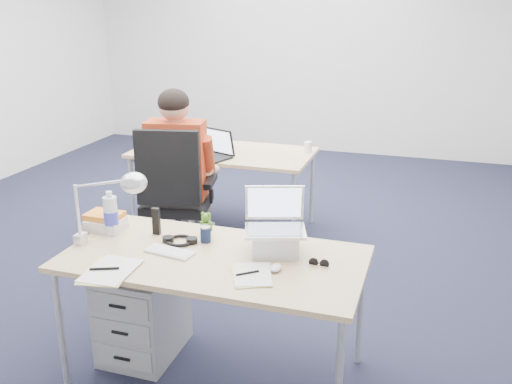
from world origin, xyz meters
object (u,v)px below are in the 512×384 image
at_px(drawer_pedestal_near, 143,311).
at_px(cordless_phone, 156,221).
at_px(silver_laptop, 275,223).
at_px(far_cup, 308,147).
at_px(water_bottle, 111,213).
at_px(desk_near, 214,264).
at_px(drawer_pedestal_far, 172,194).
at_px(headphones, 180,240).
at_px(computer_mouse, 276,268).
at_px(office_chair, 177,227).
at_px(can_koozie, 206,234).
at_px(book_stack, 105,221).
at_px(sunglasses, 319,263).
at_px(desk_lamp, 99,207).
at_px(wireless_keyboard, 170,252).
at_px(desk_far, 223,156).
at_px(seated_person, 182,175).
at_px(bear_figurine, 206,224).
at_px(dark_laptop, 208,143).

relative_size(drawer_pedestal_near, cordless_phone, 3.45).
xyz_separation_m(silver_laptop, cordless_phone, (-0.72, 0.03, -0.09)).
xyz_separation_m(drawer_pedestal_near, silver_laptop, (0.78, 0.08, 0.63)).
xyz_separation_m(silver_laptop, far_cup, (-0.30, 2.12, -0.12)).
bearing_deg(water_bottle, cordless_phone, 17.63).
height_order(desk_near, drawer_pedestal_far, desk_near).
relative_size(silver_laptop, headphones, 1.70).
distance_m(computer_mouse, headphones, 0.63).
bearing_deg(office_chair, can_koozie, -68.85).
xyz_separation_m(headphones, cordless_phone, (-0.18, 0.07, 0.06)).
bearing_deg(silver_laptop, book_stack, 161.49).
xyz_separation_m(sunglasses, desk_lamp, (-1.19, -0.13, 0.22)).
bearing_deg(cordless_phone, office_chair, 107.79).
relative_size(drawer_pedestal_near, wireless_keyboard, 2.06).
distance_m(desk_far, silver_laptop, 2.21).
xyz_separation_m(water_bottle, sunglasses, (1.23, -0.04, -0.12)).
distance_m(office_chair, silver_laptop, 1.63).
distance_m(office_chair, cordless_phone, 1.19).
height_order(office_chair, drawer_pedestal_near, office_chair).
height_order(desk_far, cordless_phone, cordless_phone).
relative_size(headphones, sunglasses, 1.86).
height_order(desk_near, wireless_keyboard, wireless_keyboard).
relative_size(drawer_pedestal_near, drawer_pedestal_far, 1.00).
height_order(desk_far, book_stack, book_stack).
xyz_separation_m(drawer_pedestal_far, desk_lamp, (0.63, -2.13, 0.69)).
xyz_separation_m(office_chair, drawer_pedestal_far, (-0.47, 0.86, -0.05)).
relative_size(drawer_pedestal_far, wireless_keyboard, 2.06).
bearing_deg(silver_laptop, wireless_keyboard, -179.45).
height_order(water_bottle, far_cup, water_bottle).
height_order(drawer_pedestal_far, book_stack, book_stack).
distance_m(office_chair, water_bottle, 1.23).
height_order(desk_far, drawer_pedestal_far, desk_far).
height_order(seated_person, drawer_pedestal_far, seated_person).
distance_m(can_koozie, bear_figurine, 0.09).
bearing_deg(far_cup, desk_near, -89.91).
bearing_deg(drawer_pedestal_far, desk_far, 1.81).
relative_size(desk_far, far_cup, 16.58).
xyz_separation_m(headphones, desk_lamp, (-0.38, -0.18, 0.22)).
distance_m(drawer_pedestal_near, far_cup, 2.31).
relative_size(desk_near, can_koozie, 16.48).
distance_m(silver_laptop, dark_laptop, 1.99).
xyz_separation_m(seated_person, desk_lamp, (0.20, -1.46, 0.27)).
bearing_deg(computer_mouse, far_cup, 97.56).
relative_size(seated_person, book_stack, 6.26).
xyz_separation_m(desk_near, desk_far, (-0.74, 2.08, 0.00)).
relative_size(seated_person, far_cup, 14.42).
bearing_deg(far_cup, computer_mouse, -81.06).
bearing_deg(bear_figurine, silver_laptop, -20.94).
height_order(seated_person, book_stack, seated_person).
relative_size(computer_mouse, headphones, 0.43).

